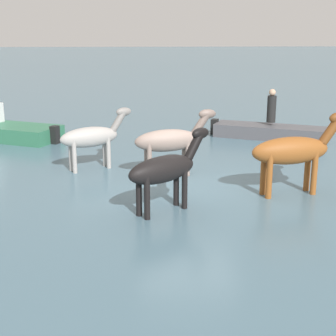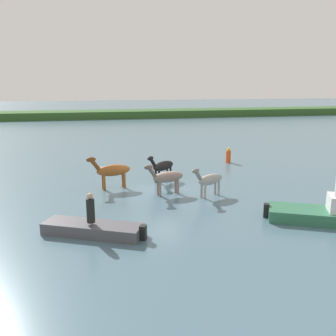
{
  "view_description": "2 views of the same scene",
  "coord_description": "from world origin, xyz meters",
  "px_view_note": "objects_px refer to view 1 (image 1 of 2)",
  "views": [
    {
      "loc": [
        1.26,
        11.99,
        3.79
      ],
      "look_at": [
        0.56,
        0.77,
        0.67
      ],
      "focal_mm": 53.46,
      "sensor_mm": 36.0,
      "label": 1
    },
    {
      "loc": [
        -3.33,
        -19.17,
        5.86
      ],
      "look_at": [
        0.73,
        0.32,
        1.18
      ],
      "focal_mm": 38.86,
      "sensor_mm": 36.0,
      "label": 2
    }
  ],
  "objects_px": {
    "horse_rear_stallion": "(170,141)",
    "horse_dun_straggler": "(165,169)",
    "boat_skiff_near": "(269,134)",
    "person_watcher_seated": "(272,107)",
    "horse_lead": "(294,151)",
    "horse_gray_outer": "(92,137)"
  },
  "relations": [
    {
      "from": "horse_gray_outer",
      "to": "boat_skiff_near",
      "type": "bearing_deg",
      "value": 5.48
    },
    {
      "from": "horse_gray_outer",
      "to": "boat_skiff_near",
      "type": "distance_m",
      "value": 7.14
    },
    {
      "from": "person_watcher_seated",
      "to": "horse_gray_outer",
      "type": "bearing_deg",
      "value": 32.67
    },
    {
      "from": "horse_rear_stallion",
      "to": "horse_dun_straggler",
      "type": "xyz_separation_m",
      "value": [
        0.29,
        2.71,
        -0.02
      ]
    },
    {
      "from": "horse_gray_outer",
      "to": "boat_skiff_near",
      "type": "height_order",
      "value": "horse_gray_outer"
    },
    {
      "from": "boat_skiff_near",
      "to": "person_watcher_seated",
      "type": "relative_size",
      "value": 3.43
    },
    {
      "from": "horse_dun_straggler",
      "to": "person_watcher_seated",
      "type": "bearing_deg",
      "value": 23.82
    },
    {
      "from": "boat_skiff_near",
      "to": "person_watcher_seated",
      "type": "xyz_separation_m",
      "value": [
        -0.07,
        -0.12,
        0.96
      ]
    },
    {
      "from": "horse_lead",
      "to": "horse_dun_straggler",
      "type": "distance_m",
      "value": 3.23
    },
    {
      "from": "boat_skiff_near",
      "to": "horse_dun_straggler",
      "type": "bearing_deg",
      "value": -94.83
    },
    {
      "from": "horse_rear_stallion",
      "to": "horse_lead",
      "type": "relative_size",
      "value": 0.91
    },
    {
      "from": "horse_gray_outer",
      "to": "boat_skiff_near",
      "type": "relative_size",
      "value": 0.51
    },
    {
      "from": "horse_gray_outer",
      "to": "person_watcher_seated",
      "type": "xyz_separation_m",
      "value": [
        -6.08,
        -3.9,
        0.2
      ]
    },
    {
      "from": "horse_rear_stallion",
      "to": "horse_dun_straggler",
      "type": "height_order",
      "value": "horse_rear_stallion"
    },
    {
      "from": "horse_rear_stallion",
      "to": "boat_skiff_near",
      "type": "height_order",
      "value": "horse_rear_stallion"
    },
    {
      "from": "horse_dun_straggler",
      "to": "boat_skiff_near",
      "type": "bearing_deg",
      "value": 23.84
    },
    {
      "from": "horse_dun_straggler",
      "to": "horse_gray_outer",
      "type": "relative_size",
      "value": 0.96
    },
    {
      "from": "boat_skiff_near",
      "to": "person_watcher_seated",
      "type": "height_order",
      "value": "person_watcher_seated"
    },
    {
      "from": "horse_dun_straggler",
      "to": "boat_skiff_near",
      "type": "relative_size",
      "value": 0.48
    },
    {
      "from": "horse_gray_outer",
      "to": "person_watcher_seated",
      "type": "bearing_deg",
      "value": 5.97
    },
    {
      "from": "horse_rear_stallion",
      "to": "horse_lead",
      "type": "distance_m",
      "value": 3.27
    },
    {
      "from": "horse_rear_stallion",
      "to": "horse_dun_straggler",
      "type": "bearing_deg",
      "value": -109.66
    }
  ]
}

